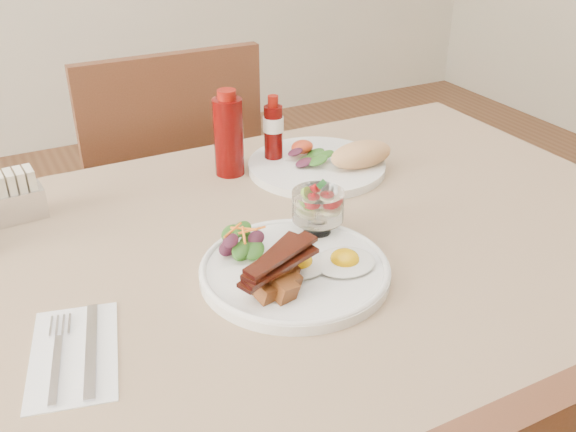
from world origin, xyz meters
The scene contains 12 objects.
table centered at (0.00, 0.00, 0.66)m, with size 1.33×0.88×0.75m.
chair_far centered at (0.00, 0.66, 0.52)m, with size 0.42×0.42×0.93m.
main_plate centered at (-0.03, -0.09, 0.76)m, with size 0.28×0.28×0.02m, color white.
fried_eggs centered at (0.01, -0.10, 0.78)m, with size 0.17×0.13×0.03m.
bacon_potato_pile centered at (-0.08, -0.13, 0.80)m, with size 0.13×0.09×0.06m.
side_salad centered at (-0.08, -0.02, 0.79)m, with size 0.08×0.08×0.04m.
fruit_cup centered at (0.05, -0.01, 0.81)m, with size 0.08×0.08×0.08m.
second_plate centered at (0.20, 0.21, 0.77)m, with size 0.27×0.27×0.07m.
ketchup_bottle centered at (0.03, 0.29, 0.83)m, with size 0.07×0.07×0.17m.
hot_sauce_bottle centered at (0.12, 0.29, 0.82)m, with size 0.05×0.05×0.14m.
sugar_caddy centered at (-0.37, 0.29, 0.79)m, with size 0.10×0.06×0.09m.
napkin_cutlery centered at (-0.35, -0.11, 0.75)m, with size 0.15×0.21×0.01m.
Camera 1 is at (-0.40, -0.78, 1.28)m, focal length 40.00 mm.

